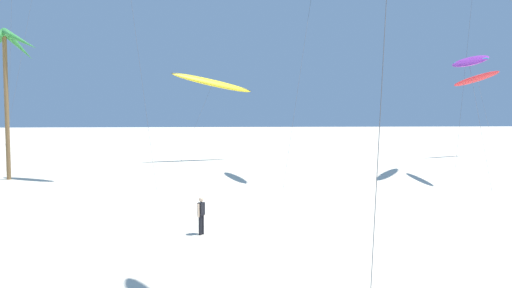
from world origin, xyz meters
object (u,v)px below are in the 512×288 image
Objects in this scene: palm_tree_1 at (5,51)px; flying_kite_0 at (477,78)px; flying_kite_6 at (212,83)px; flying_kite_2 at (469,61)px; person_near_right at (201,214)px.

flying_kite_0 is (43.40, 14.80, -1.03)m from palm_tree_1.
palm_tree_1 is 19.57m from flying_kite_6.
flying_kite_6 is (15.02, 12.43, -1.71)m from palm_tree_1.
palm_tree_1 is 1.23× the size of flying_kite_6.
flying_kite_6 is at bearing 142.10° from flying_kite_2.
person_near_right is at bearing -49.92° from palm_tree_1.
flying_kite_0 is 19.57m from flying_kite_2.
palm_tree_1 is at bearing 130.08° from person_near_right.
flying_kite_2 is 1.06× the size of flying_kite_6.
flying_kite_6 is at bearing -175.24° from flying_kite_0.
flying_kite_0 is at bearing 61.64° from flying_kite_2.
palm_tree_1 reaches higher than person_near_right.
flying_kite_2 is (34.11, -2.42, -0.82)m from palm_tree_1.
palm_tree_1 reaches higher than flying_kite_2.
person_near_right is (-28.28, -32.77, -7.67)m from flying_kite_0.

